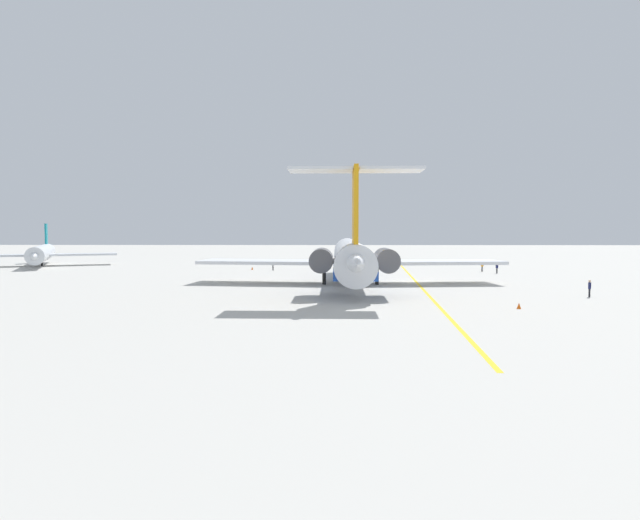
# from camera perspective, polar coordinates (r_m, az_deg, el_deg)

# --- Properties ---
(ground) EXTENTS (363.54, 363.54, 0.00)m
(ground) POSITION_cam_1_polar(r_m,az_deg,el_deg) (74.84, 9.96, -2.29)
(ground) COLOR #B7B5AD
(main_jetliner) EXTENTS (45.51, 40.54, 13.28)m
(main_jetliner) POSITION_cam_1_polar(r_m,az_deg,el_deg) (70.08, 3.24, 0.35)
(main_jetliner) COLOR silver
(main_jetliner) RESTS_ON ground
(airliner_mid_left) EXTENTS (27.11, 27.32, 8.47)m
(airliner_mid_left) POSITION_cam_1_polar(r_m,az_deg,el_deg) (119.14, -27.31, 0.62)
(airliner_mid_left) COLOR silver
(airliner_mid_left) RESTS_ON ground
(ground_crew_near_nose) EXTENTS (0.29, 0.46, 1.82)m
(ground_crew_near_nose) POSITION_cam_1_polar(r_m,az_deg,el_deg) (96.00, 16.72, -0.50)
(ground_crew_near_nose) COLOR black
(ground_crew_near_nose) RESTS_ON ground
(ground_crew_near_tail) EXTENTS (0.27, 0.39, 1.68)m
(ground_crew_near_tail) POSITION_cam_1_polar(r_m,az_deg,el_deg) (94.93, -4.98, -0.46)
(ground_crew_near_tail) COLOR black
(ground_crew_near_tail) RESTS_ON ground
(ground_crew_portside) EXTENTS (0.46, 0.29, 1.82)m
(ground_crew_portside) POSITION_cam_1_polar(r_m,az_deg,el_deg) (63.82, 26.54, -2.48)
(ground_crew_portside) COLOR black
(ground_crew_portside) RESTS_ON ground
(ground_crew_starboard) EXTENTS (0.32, 0.35, 1.73)m
(ground_crew_starboard) POSITION_cam_1_polar(r_m,az_deg,el_deg) (92.72, 18.15, -0.68)
(ground_crew_starboard) COLOR black
(ground_crew_starboard) RESTS_ON ground
(safety_cone_nose) EXTENTS (0.40, 0.40, 0.55)m
(safety_cone_nose) POSITION_cam_1_polar(r_m,az_deg,el_deg) (96.96, -7.16, -0.87)
(safety_cone_nose) COLOR #EA590F
(safety_cone_nose) RESTS_ON ground
(safety_cone_wingtip) EXTENTS (0.40, 0.40, 0.55)m
(safety_cone_wingtip) POSITION_cam_1_polar(r_m,az_deg,el_deg) (51.87, 20.23, -4.55)
(safety_cone_wingtip) COLOR #EA590F
(safety_cone_wingtip) RESTS_ON ground
(taxiway_centreline) EXTENTS (89.44, 6.87, 0.01)m
(taxiway_centreline) POSITION_cam_1_polar(r_m,az_deg,el_deg) (72.53, 10.27, -2.47)
(taxiway_centreline) COLOR gold
(taxiway_centreline) RESTS_ON ground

